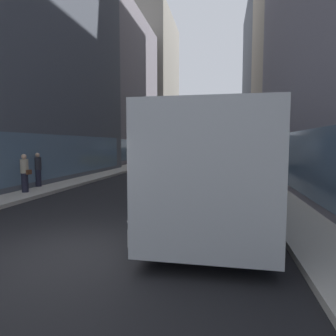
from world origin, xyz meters
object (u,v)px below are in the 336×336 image
(car_white_van, at_px, (195,153))
(dalmatian_dog, at_px, (135,221))
(car_yellow_taxi, at_px, (161,159))
(pedestrian_with_handbag, at_px, (25,173))
(car_black_suv, at_px, (199,152))
(car_silver_sedan, at_px, (196,164))
(car_grey_wagon, at_px, (211,153))
(box_truck, at_px, (220,150))
(transit_bus, at_px, (214,158))
(car_blue_hatchback, at_px, (209,154))
(pedestrian_in_coat, at_px, (38,169))

(car_white_van, height_order, dalmatian_dog, car_white_van)
(car_yellow_taxi, height_order, pedestrian_with_handbag, pedestrian_with_handbag)
(car_black_suv, relative_size, car_silver_sedan, 1.05)
(car_grey_wagon, xyz_separation_m, dalmatian_dog, (-0.04, -40.70, -0.31))
(car_white_van, height_order, pedestrian_with_handbag, pedestrian_with_handbag)
(car_yellow_taxi, relative_size, dalmatian_dog, 4.33)
(box_truck, bearing_deg, transit_bus, -90.00)
(car_white_van, height_order, box_truck, box_truck)
(car_blue_hatchback, distance_m, pedestrian_with_handbag, 30.13)
(dalmatian_dog, bearing_deg, pedestrian_with_handbag, 143.16)
(car_grey_wagon, distance_m, dalmatian_dog, 40.70)
(car_black_suv, height_order, car_yellow_taxi, same)
(car_black_suv, distance_m, car_yellow_taxi, 24.46)
(transit_bus, distance_m, pedestrian_in_coat, 9.17)
(car_grey_wagon, distance_m, box_truck, 16.24)
(car_silver_sedan, height_order, pedestrian_in_coat, pedestrian_in_coat)
(car_yellow_taxi, height_order, car_silver_sedan, same)
(car_yellow_taxi, bearing_deg, car_grey_wagon, 78.54)
(box_truck, bearing_deg, dalmatian_dog, -93.82)
(car_silver_sedan, bearing_deg, car_white_van, 95.57)
(car_black_suv, bearing_deg, pedestrian_with_handbag, -96.05)
(transit_bus, height_order, car_white_van, transit_bus)
(car_yellow_taxi, relative_size, pedestrian_in_coat, 2.46)
(car_grey_wagon, relative_size, dalmatian_dog, 4.38)
(car_black_suv, distance_m, car_blue_hatchback, 11.28)
(car_black_suv, xyz_separation_m, car_blue_hatchback, (2.40, -11.03, -0.00))
(pedestrian_with_handbag, bearing_deg, car_white_van, 82.89)
(pedestrian_with_handbag, bearing_deg, pedestrian_in_coat, 107.34)
(car_blue_hatchback, xyz_separation_m, box_truck, (1.60, -9.79, 0.84))
(pedestrian_in_coat, bearing_deg, car_silver_sedan, 48.16)
(car_white_van, relative_size, car_grey_wagon, 1.02)
(box_truck, xyz_separation_m, dalmatian_dog, (-1.64, -24.56, -1.15))
(car_black_suv, height_order, pedestrian_with_handbag, pedestrian_with_handbag)
(car_black_suv, height_order, car_grey_wagon, same)
(car_white_van, distance_m, car_grey_wagon, 2.79)
(pedestrian_with_handbag, distance_m, pedestrian_in_coat, 1.73)
(transit_bus, distance_m, pedestrian_with_handbag, 8.36)
(car_yellow_taxi, bearing_deg, pedestrian_with_handbag, -99.51)
(car_white_van, bearing_deg, pedestrian_with_handbag, -97.11)
(pedestrian_with_handbag, bearing_deg, car_blue_hatchback, 77.19)
(car_black_suv, bearing_deg, box_truck, -79.12)
(car_black_suv, relative_size, car_yellow_taxi, 1.07)
(car_grey_wagon, relative_size, box_truck, 0.56)
(car_silver_sedan, bearing_deg, transit_bus, -81.34)
(transit_bus, height_order, car_yellow_taxi, transit_bus)
(transit_bus, bearing_deg, car_silver_sedan, 98.66)
(car_black_suv, xyz_separation_m, dalmatian_dog, (2.36, -45.38, -0.31))
(car_white_van, xyz_separation_m, pedestrian_with_handbag, (-4.28, -34.30, 0.19))
(car_white_van, relative_size, dalmatian_dog, 4.49)
(transit_bus, height_order, car_silver_sedan, transit_bus)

